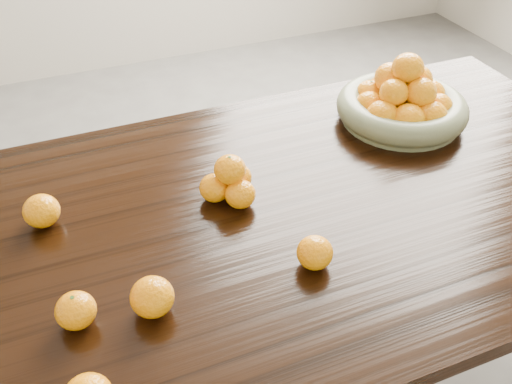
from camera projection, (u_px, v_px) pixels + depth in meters
name	position (u px, v px, depth m)	size (l,w,h in m)	color
dining_table	(259.00, 242.00, 1.35)	(2.00, 1.00, 0.75)	black
fruit_bowl	(403.00, 103.00, 1.59)	(0.36, 0.36, 0.20)	#767D5B
orange_pyramid	(230.00, 182.00, 1.31)	(0.13, 0.13, 0.12)	#FF9B07
loose_orange_0	(76.00, 310.00, 1.03)	(0.07, 0.07, 0.07)	#FF9B07
loose_orange_1	(152.00, 297.00, 1.05)	(0.08, 0.08, 0.08)	#FF9B07
loose_orange_2	(315.00, 253.00, 1.15)	(0.07, 0.07, 0.07)	#FF9B07
loose_orange_3	(42.00, 211.00, 1.24)	(0.08, 0.08, 0.07)	#FF9B07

